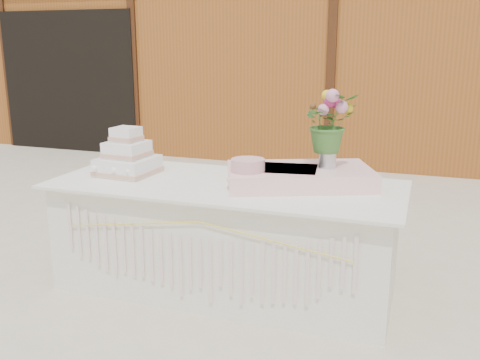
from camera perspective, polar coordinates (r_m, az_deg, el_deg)
name	(u,v)px	position (r m, az deg, el deg)	size (l,w,h in m)	color
ground	(226,287)	(3.91, -1.48, -11.32)	(80.00, 80.00, 0.00)	beige
barn	(352,45)	(9.37, 11.87, 13.92)	(12.60, 4.60, 3.30)	brown
cake_table	(226,236)	(3.75, -1.55, -6.02)	(2.40, 1.00, 0.77)	white
wedding_cake	(127,158)	(3.95, -11.92, 2.27)	(0.41, 0.41, 0.34)	white
pink_cake_stand	(248,172)	(3.46, 0.85, 0.82)	(0.28, 0.28, 0.20)	white
satin_runner	(299,176)	(3.60, 6.34, 0.39)	(0.95, 0.55, 0.12)	#FFCDCD
flower_vase	(328,156)	(3.59, 9.33, 2.51)	(0.12, 0.12, 0.16)	silver
bouquet	(329,115)	(3.55, 9.50, 6.85)	(0.35, 0.31, 0.39)	#3B6B2A
loose_flowers	(111,167)	(4.20, -13.58, 1.36)	(0.15, 0.37, 0.02)	pink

